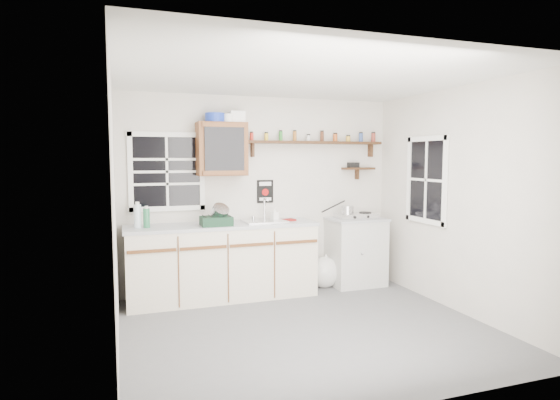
{
  "coord_description": "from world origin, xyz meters",
  "views": [
    {
      "loc": [
        -1.76,
        -4.24,
        1.72
      ],
      "look_at": [
        -0.1,
        0.55,
        1.26
      ],
      "focal_mm": 30.0,
      "sensor_mm": 36.0,
      "label": 1
    }
  ],
  "objects_px": {
    "upper_cabinet": "(222,149)",
    "spice_shelf": "(317,142)",
    "main_cabinet": "(223,261)",
    "right_cabinet": "(356,251)",
    "dish_rack": "(217,218)",
    "hotplate": "(356,216)"
  },
  "relations": [
    {
      "from": "main_cabinet",
      "to": "spice_shelf",
      "type": "xyz_separation_m",
      "value": [
        1.33,
        0.21,
        1.47
      ]
    },
    {
      "from": "hotplate",
      "to": "upper_cabinet",
      "type": "bearing_deg",
      "value": 178.49
    },
    {
      "from": "hotplate",
      "to": "main_cabinet",
      "type": "bearing_deg",
      "value": -176.93
    },
    {
      "from": "main_cabinet",
      "to": "right_cabinet",
      "type": "relative_size",
      "value": 2.54
    },
    {
      "from": "upper_cabinet",
      "to": "spice_shelf",
      "type": "bearing_deg",
      "value": 3.06
    },
    {
      "from": "spice_shelf",
      "to": "right_cabinet",
      "type": "bearing_deg",
      "value": -20.37
    },
    {
      "from": "upper_cabinet",
      "to": "right_cabinet",
      "type": "bearing_deg",
      "value": -3.76
    },
    {
      "from": "main_cabinet",
      "to": "hotplate",
      "type": "bearing_deg",
      "value": 0.17
    },
    {
      "from": "right_cabinet",
      "to": "hotplate",
      "type": "height_order",
      "value": "hotplate"
    },
    {
      "from": "main_cabinet",
      "to": "dish_rack",
      "type": "distance_m",
      "value": 0.56
    },
    {
      "from": "main_cabinet",
      "to": "right_cabinet",
      "type": "height_order",
      "value": "main_cabinet"
    },
    {
      "from": "right_cabinet",
      "to": "dish_rack",
      "type": "bearing_deg",
      "value": -175.72
    },
    {
      "from": "main_cabinet",
      "to": "spice_shelf",
      "type": "bearing_deg",
      "value": 9.11
    },
    {
      "from": "main_cabinet",
      "to": "hotplate",
      "type": "relative_size",
      "value": 4.16
    },
    {
      "from": "right_cabinet",
      "to": "spice_shelf",
      "type": "relative_size",
      "value": 0.48
    },
    {
      "from": "right_cabinet",
      "to": "hotplate",
      "type": "bearing_deg",
      "value": -115.4
    },
    {
      "from": "spice_shelf",
      "to": "hotplate",
      "type": "relative_size",
      "value": 3.44
    },
    {
      "from": "spice_shelf",
      "to": "dish_rack",
      "type": "bearing_deg",
      "value": -166.81
    },
    {
      "from": "upper_cabinet",
      "to": "dish_rack",
      "type": "height_order",
      "value": "upper_cabinet"
    },
    {
      "from": "main_cabinet",
      "to": "hotplate",
      "type": "xyz_separation_m",
      "value": [
        1.83,
        0.01,
        0.48
      ]
    },
    {
      "from": "main_cabinet",
      "to": "spice_shelf",
      "type": "height_order",
      "value": "spice_shelf"
    },
    {
      "from": "right_cabinet",
      "to": "spice_shelf",
      "type": "bearing_deg",
      "value": 159.63
    }
  ]
}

